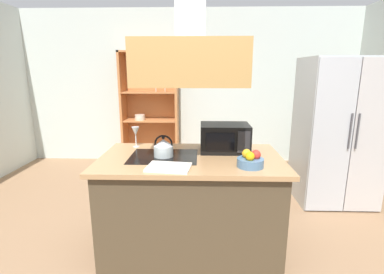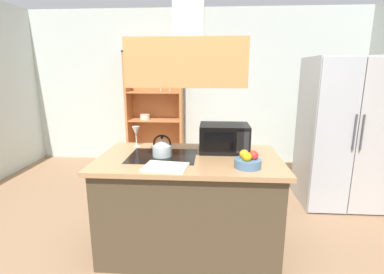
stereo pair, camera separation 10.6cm
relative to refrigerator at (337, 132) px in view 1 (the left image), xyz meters
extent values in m
plane|color=#916D4E|center=(-1.91, -1.30, -0.91)|extent=(7.80, 7.80, 0.00)
cube|color=silver|center=(-1.91, 1.70, 0.44)|extent=(6.00, 0.12, 2.70)
cube|color=#483B29|center=(-1.79, -1.09, -0.48)|extent=(1.55, 0.86, 0.86)
cube|color=tan|center=(-1.79, -1.09, -0.03)|extent=(1.63, 0.94, 0.04)
cube|color=black|center=(-2.03, -1.09, 0.00)|extent=(0.60, 0.48, 0.00)
cube|color=#B5894B|center=(-1.79, -1.09, 0.80)|extent=(0.90, 0.70, 0.36)
cube|color=#B1B9BC|center=(0.00, 0.01, 0.00)|extent=(0.90, 0.72, 1.81)
cube|color=#B5BAC2|center=(-0.23, -0.36, 0.00)|extent=(0.44, 0.03, 1.77)
cube|color=#BBB9BA|center=(0.22, -0.36, 0.00)|extent=(0.44, 0.03, 1.77)
cylinder|color=#4C4C51|center=(-0.04, -0.39, 0.09)|extent=(0.02, 0.02, 0.40)
cylinder|color=#4C4C51|center=(0.04, -0.39, 0.09)|extent=(0.02, 0.02, 0.40)
cube|color=#C17742|center=(-3.07, 1.44, 0.08)|extent=(0.04, 0.40, 1.98)
cube|color=#C17742|center=(-2.12, 1.44, 0.08)|extent=(0.04, 0.40, 1.98)
cube|color=#C17742|center=(-2.60, 1.44, 1.06)|extent=(0.99, 0.40, 0.03)
cube|color=#C17742|center=(-2.60, 1.44, -0.87)|extent=(0.99, 0.40, 0.08)
cube|color=#C17742|center=(-2.60, 1.63, 0.08)|extent=(0.99, 0.02, 1.98)
cube|color=#C17742|center=(-2.60, 1.44, -0.12)|extent=(0.91, 0.36, 0.02)
cube|color=#C17742|center=(-2.60, 1.44, 0.38)|extent=(0.91, 0.36, 0.02)
cylinder|color=beige|center=(-2.77, 1.39, -0.08)|extent=(0.18, 0.18, 0.05)
cylinder|color=beige|center=(-2.77, 1.39, -0.03)|extent=(0.17, 0.17, 0.05)
cylinder|color=silver|center=(-2.48, 1.40, 0.45)|extent=(0.01, 0.01, 0.12)
cone|color=silver|center=(-2.48, 1.40, 0.55)|extent=(0.07, 0.07, 0.08)
cylinder|color=silver|center=(-2.32, 1.40, 0.45)|extent=(0.01, 0.01, 0.12)
cone|color=silver|center=(-2.32, 1.40, 0.55)|extent=(0.07, 0.07, 0.08)
cylinder|color=#B2C0C2|center=(-2.03, -1.09, 0.04)|extent=(0.17, 0.17, 0.10)
cone|color=#B3BCC6|center=(-2.03, -1.09, 0.12)|extent=(0.17, 0.17, 0.06)
sphere|color=black|center=(-2.03, -1.09, 0.17)|extent=(0.03, 0.03, 0.03)
torus|color=black|center=(-2.03, -1.09, 0.11)|extent=(0.16, 0.02, 0.16)
cube|color=white|center=(-1.95, -1.40, 0.00)|extent=(0.37, 0.28, 0.02)
cube|color=black|center=(-1.47, -0.88, 0.12)|extent=(0.46, 0.34, 0.26)
cube|color=black|center=(-1.53, -1.05, 0.12)|extent=(0.26, 0.01, 0.17)
cube|color=#262628|center=(-1.32, -1.05, 0.12)|extent=(0.11, 0.01, 0.20)
cylinder|color=silver|center=(-2.36, -0.76, 0.00)|extent=(0.06, 0.06, 0.01)
cylinder|color=silver|center=(-2.36, -0.76, 0.05)|extent=(0.01, 0.01, 0.11)
cone|color=silver|center=(-2.36, -0.76, 0.15)|extent=(0.08, 0.08, 0.09)
cylinder|color=#4C7299|center=(-1.30, -1.35, 0.03)|extent=(0.21, 0.21, 0.07)
sphere|color=red|center=(-1.26, -1.34, 0.09)|extent=(0.08, 0.08, 0.08)
sphere|color=#F5A921|center=(-1.33, -1.31, 0.09)|extent=(0.07, 0.07, 0.07)
sphere|color=#EEAA10|center=(-1.32, -1.39, 0.09)|extent=(0.07, 0.07, 0.07)
camera|label=1|loc=(-1.71, -3.53, 0.75)|focal=26.64mm
camera|label=2|loc=(-1.60, -3.52, 0.75)|focal=26.64mm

